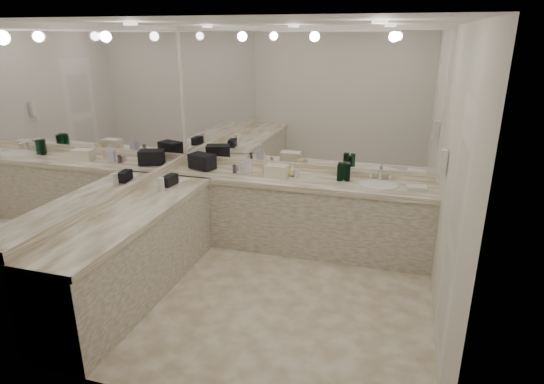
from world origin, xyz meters
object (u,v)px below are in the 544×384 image
(cream_cosmetic_case, at_px, (277,171))
(soap_bottle_b, at_px, (246,165))
(wall_phone, at_px, (443,162))
(soap_bottle_a, at_px, (249,166))
(soap_bottle_c, at_px, (292,170))
(sink, at_px, (379,185))
(black_toiletry_bag, at_px, (202,162))
(hand_towel, at_px, (417,188))

(cream_cosmetic_case, distance_m, soap_bottle_b, 0.41)
(wall_phone, height_order, soap_bottle_a, wall_phone)
(cream_cosmetic_case, distance_m, soap_bottle_a, 0.37)
(wall_phone, height_order, soap_bottle_c, wall_phone)
(sink, distance_m, soap_bottle_b, 1.59)
(soap_bottle_b, bearing_deg, sink, -0.38)
(black_toiletry_bag, distance_m, soap_bottle_a, 0.63)
(sink, xyz_separation_m, soap_bottle_b, (-1.59, 0.01, 0.11))
(sink, height_order, soap_bottle_c, soap_bottle_c)
(black_toiletry_bag, xyz_separation_m, cream_cosmetic_case, (1.00, -0.07, -0.01))
(black_toiletry_bag, height_order, soap_bottle_a, soap_bottle_a)
(cream_cosmetic_case, distance_m, soap_bottle_c, 0.19)
(wall_phone, height_order, cream_cosmetic_case, wall_phone)
(wall_phone, relative_size, hand_towel, 1.11)
(black_toiletry_bag, relative_size, soap_bottle_c, 2.15)
(wall_phone, distance_m, soap_bottle_b, 2.28)
(hand_towel, bearing_deg, sink, 176.18)
(wall_phone, distance_m, soap_bottle_a, 2.24)
(wall_phone, bearing_deg, cream_cosmetic_case, 165.61)
(black_toiletry_bag, distance_m, cream_cosmetic_case, 1.00)
(cream_cosmetic_case, xyz_separation_m, soap_bottle_a, (-0.36, 0.06, 0.02))
(cream_cosmetic_case, relative_size, soap_bottle_c, 1.78)
(hand_towel, bearing_deg, cream_cosmetic_case, -179.50)
(black_toiletry_bag, xyz_separation_m, soap_bottle_b, (0.59, -0.02, 0.02))
(wall_phone, bearing_deg, soap_bottle_c, 160.92)
(sink, xyz_separation_m, wall_phone, (0.61, -0.50, 0.46))
(sink, distance_m, hand_towel, 0.41)
(soap_bottle_b, bearing_deg, black_toiletry_bag, 177.79)
(sink, relative_size, soap_bottle_b, 2.00)
(wall_phone, height_order, soap_bottle_b, wall_phone)
(cream_cosmetic_case, relative_size, soap_bottle_a, 1.39)
(cream_cosmetic_case, bearing_deg, soap_bottle_a, 174.62)
(sink, xyz_separation_m, hand_towel, (0.41, -0.03, 0.02))
(soap_bottle_a, distance_m, soap_bottle_c, 0.52)
(soap_bottle_a, relative_size, soap_bottle_b, 0.85)
(soap_bottle_c, bearing_deg, soap_bottle_b, -174.37)
(soap_bottle_a, bearing_deg, soap_bottle_c, 5.52)
(hand_towel, bearing_deg, black_toiletry_bag, 178.66)
(sink, height_order, hand_towel, hand_towel)
(soap_bottle_c, bearing_deg, sink, -3.64)
(cream_cosmetic_case, xyz_separation_m, hand_towel, (1.59, 0.01, -0.06))
(black_toiletry_bag, relative_size, cream_cosmetic_case, 1.21)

